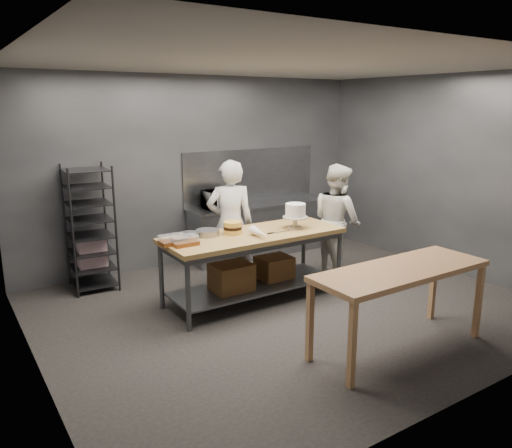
{
  "coord_description": "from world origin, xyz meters",
  "views": [
    {
      "loc": [
        -3.64,
        -4.79,
        2.52
      ],
      "look_at": [
        -0.25,
        0.41,
        1.05
      ],
      "focal_mm": 35.0,
      "sensor_mm": 36.0,
      "label": 1
    }
  ],
  "objects_px": {
    "chef_behind": "(230,224)",
    "frosted_cake_stand": "(295,212)",
    "near_counter": "(401,276)",
    "microwave": "(221,199)",
    "chef_right": "(337,221)",
    "layer_cake": "(233,228)",
    "speed_rack": "(90,229)",
    "work_table": "(252,259)"
  },
  "relations": [
    {
      "from": "chef_behind",
      "to": "frosted_cake_stand",
      "type": "distance_m",
      "value": 0.97
    },
    {
      "from": "near_counter",
      "to": "microwave",
      "type": "relative_size",
      "value": 3.69
    },
    {
      "from": "chef_right",
      "to": "microwave",
      "type": "xyz_separation_m",
      "value": [
        -1.13,
        1.54,
        0.2
      ]
    },
    {
      "from": "chef_right",
      "to": "near_counter",
      "type": "bearing_deg",
      "value": 159.7
    },
    {
      "from": "layer_cake",
      "to": "chef_behind",
      "type": "bearing_deg",
      "value": 62.58
    },
    {
      "from": "near_counter",
      "to": "frosted_cake_stand",
      "type": "bearing_deg",
      "value": 87.61
    },
    {
      "from": "speed_rack",
      "to": "chef_right",
      "type": "relative_size",
      "value": 1.03
    },
    {
      "from": "work_table",
      "to": "chef_behind",
      "type": "distance_m",
      "value": 0.74
    },
    {
      "from": "near_counter",
      "to": "speed_rack",
      "type": "relative_size",
      "value": 1.14
    },
    {
      "from": "work_table",
      "to": "chef_behind",
      "type": "xyz_separation_m",
      "value": [
        0.05,
        0.66,
        0.33
      ]
    },
    {
      "from": "frosted_cake_stand",
      "to": "layer_cake",
      "type": "height_order",
      "value": "frosted_cake_stand"
    },
    {
      "from": "frosted_cake_stand",
      "to": "layer_cake",
      "type": "xyz_separation_m",
      "value": [
        -0.86,
        0.2,
        -0.14
      ]
    },
    {
      "from": "frosted_cake_stand",
      "to": "microwave",
      "type": "bearing_deg",
      "value": 94.67
    },
    {
      "from": "speed_rack",
      "to": "microwave",
      "type": "relative_size",
      "value": 3.23
    },
    {
      "from": "speed_rack",
      "to": "chef_behind",
      "type": "height_order",
      "value": "chef_behind"
    },
    {
      "from": "near_counter",
      "to": "chef_right",
      "type": "distance_m",
      "value": 2.4
    },
    {
      "from": "work_table",
      "to": "layer_cake",
      "type": "distance_m",
      "value": 0.5
    },
    {
      "from": "work_table",
      "to": "speed_rack",
      "type": "bearing_deg",
      "value": 135.24
    },
    {
      "from": "frosted_cake_stand",
      "to": "speed_rack",
      "type": "bearing_deg",
      "value": 142.91
    },
    {
      "from": "speed_rack",
      "to": "chef_right",
      "type": "bearing_deg",
      "value": -24.16
    },
    {
      "from": "microwave",
      "to": "chef_behind",
      "type": "bearing_deg",
      "value": -112.28
    },
    {
      "from": "microwave",
      "to": "work_table",
      "type": "bearing_deg",
      "value": -105.77
    },
    {
      "from": "chef_right",
      "to": "chef_behind",
      "type": "bearing_deg",
      "value": 78.41
    },
    {
      "from": "work_table",
      "to": "microwave",
      "type": "xyz_separation_m",
      "value": [
        0.48,
        1.7,
        0.48
      ]
    },
    {
      "from": "microwave",
      "to": "speed_rack",
      "type": "bearing_deg",
      "value": -177.84
    },
    {
      "from": "frosted_cake_stand",
      "to": "chef_behind",
      "type": "bearing_deg",
      "value": 127.5
    },
    {
      "from": "near_counter",
      "to": "chef_behind",
      "type": "height_order",
      "value": "chef_behind"
    },
    {
      "from": "chef_behind",
      "to": "chef_right",
      "type": "xyz_separation_m",
      "value": [
        1.56,
        -0.49,
        -0.05
      ]
    },
    {
      "from": "microwave",
      "to": "frosted_cake_stand",
      "type": "distance_m",
      "value": 1.8
    },
    {
      "from": "work_table",
      "to": "near_counter",
      "type": "height_order",
      "value": "work_table"
    },
    {
      "from": "near_counter",
      "to": "chef_behind",
      "type": "distance_m",
      "value": 2.69
    },
    {
      "from": "speed_rack",
      "to": "layer_cake",
      "type": "height_order",
      "value": "speed_rack"
    },
    {
      "from": "work_table",
      "to": "chef_behind",
      "type": "bearing_deg",
      "value": 85.38
    },
    {
      "from": "near_counter",
      "to": "chef_behind",
      "type": "bearing_deg",
      "value": 100.59
    },
    {
      "from": "chef_right",
      "to": "frosted_cake_stand",
      "type": "distance_m",
      "value": 1.06
    },
    {
      "from": "microwave",
      "to": "layer_cake",
      "type": "xyz_separation_m",
      "value": [
        -0.71,
        -1.6,
        -0.05
      ]
    },
    {
      "from": "microwave",
      "to": "layer_cake",
      "type": "height_order",
      "value": "microwave"
    },
    {
      "from": "work_table",
      "to": "frosted_cake_stand",
      "type": "xyz_separation_m",
      "value": [
        0.63,
        -0.09,
        0.57
      ]
    },
    {
      "from": "work_table",
      "to": "chef_right",
      "type": "height_order",
      "value": "chef_right"
    },
    {
      "from": "layer_cake",
      "to": "chef_right",
      "type": "bearing_deg",
      "value": 1.82
    },
    {
      "from": "chef_behind",
      "to": "frosted_cake_stand",
      "type": "bearing_deg",
      "value": 150.42
    },
    {
      "from": "chef_right",
      "to": "microwave",
      "type": "height_order",
      "value": "chef_right"
    }
  ]
}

